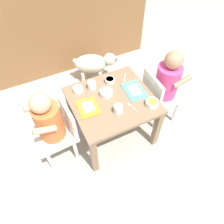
% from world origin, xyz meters
% --- Properties ---
extents(ground_plane, '(7.00, 7.00, 0.00)m').
position_xyz_m(ground_plane, '(0.00, 0.00, 0.00)').
color(ground_plane, '#9E998E').
extents(kitchen_cabinet_back, '(1.79, 0.34, 1.00)m').
position_xyz_m(kitchen_cabinet_back, '(0.00, 1.16, 0.50)').
color(kitchen_cabinet_back, brown).
rests_on(kitchen_cabinet_back, ground).
extents(dining_table, '(0.60, 0.56, 0.43)m').
position_xyz_m(dining_table, '(0.00, 0.00, 0.36)').
color(dining_table, '#7A6047').
rests_on(dining_table, ground).
extents(seated_child_left, '(0.29, 0.29, 0.71)m').
position_xyz_m(seated_child_left, '(-0.46, -0.01, 0.44)').
color(seated_child_left, silver).
rests_on(seated_child_left, ground).
extents(seated_child_right, '(0.30, 0.30, 0.71)m').
position_xyz_m(seated_child_right, '(0.46, -0.03, 0.44)').
color(seated_child_right, silver).
rests_on(seated_child_right, ground).
extents(dog, '(0.44, 0.31, 0.32)m').
position_xyz_m(dog, '(0.14, 0.71, 0.22)').
color(dog, beige).
rests_on(dog, ground).
extents(food_tray_left, '(0.16, 0.19, 0.02)m').
position_xyz_m(food_tray_left, '(-0.19, 0.00, 0.44)').
color(food_tray_left, orange).
rests_on(food_tray_left, dining_table).
extents(food_tray_right, '(0.15, 0.21, 0.02)m').
position_xyz_m(food_tray_right, '(0.19, 0.00, 0.44)').
color(food_tray_right, '#4CC6BC').
rests_on(food_tray_right, dining_table).
extents(water_cup_left, '(0.07, 0.07, 0.06)m').
position_xyz_m(water_cup_left, '(-0.09, 0.17, 0.45)').
color(water_cup_left, white).
rests_on(water_cup_left, dining_table).
extents(water_cup_right, '(0.06, 0.06, 0.06)m').
position_xyz_m(water_cup_right, '(-0.02, -0.13, 0.46)').
color(water_cup_right, white).
rests_on(water_cup_right, dining_table).
extents(cereal_bowl_left_side, '(0.08, 0.08, 0.03)m').
position_xyz_m(cereal_bowl_left_side, '(0.07, 0.17, 0.45)').
color(cereal_bowl_left_side, silver).
rests_on(cereal_bowl_left_side, dining_table).
extents(veggie_bowl_far, '(0.09, 0.09, 0.04)m').
position_xyz_m(veggie_bowl_far, '(0.23, -0.18, 0.45)').
color(veggie_bowl_far, white).
rests_on(veggie_bowl_far, dining_table).
extents(veggie_bowl_near, '(0.08, 0.08, 0.03)m').
position_xyz_m(veggie_bowl_near, '(-0.19, 0.19, 0.45)').
color(veggie_bowl_near, white).
rests_on(veggie_bowl_near, dining_table).
extents(cereal_bowl_right_side, '(0.10, 0.10, 0.04)m').
position_xyz_m(cereal_bowl_right_side, '(-0.02, 0.06, 0.45)').
color(cereal_bowl_right_side, silver).
rests_on(cereal_bowl_right_side, dining_table).
extents(spoon_by_left_tray, '(0.04, 0.10, 0.01)m').
position_xyz_m(spoon_by_left_tray, '(0.09, -0.13, 0.43)').
color(spoon_by_left_tray, silver).
rests_on(spoon_by_left_tray, dining_table).
extents(spoon_by_right_tray, '(0.07, 0.09, 0.01)m').
position_xyz_m(spoon_by_right_tray, '(0.19, 0.16, 0.43)').
color(spoon_by_right_tray, silver).
rests_on(spoon_by_right_tray, dining_table).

